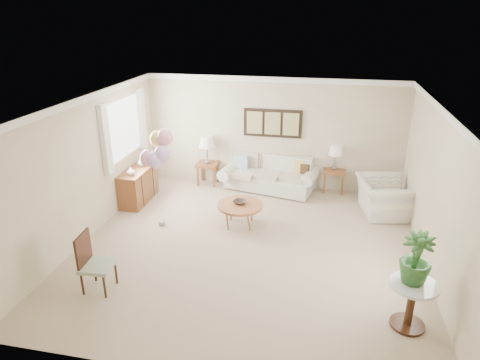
{
  "coord_description": "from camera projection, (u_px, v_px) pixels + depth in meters",
  "views": [
    {
      "loc": [
        1.21,
        -6.59,
        4.0
      ],
      "look_at": [
        -0.28,
        0.6,
        1.05
      ],
      "focal_mm": 32.0,
      "sensor_mm": 36.0,
      "label": 1
    }
  ],
  "objects": [
    {
      "name": "vase_white",
      "position": [
        131.0,
        171.0,
        8.97
      ],
      "size": [
        0.21,
        0.21,
        0.18
      ],
      "primitive_type": "imported",
      "rotation": [
        0.0,
        0.0,
        -0.31
      ],
      "color": "silver",
      "rests_on": "credenza"
    },
    {
      "name": "balloon_cluster",
      "position": [
        157.0,
        150.0,
        7.91
      ],
      "size": [
        0.6,
        0.54,
        1.97
      ],
      "color": "gray",
      "rests_on": "ground"
    },
    {
      "name": "decor_bowl",
      "position": [
        240.0,
        202.0,
        8.35
      ],
      "size": [
        0.31,
        0.31,
        0.06
      ],
      "primitive_type": "imported",
      "rotation": [
        0.0,
        0.0,
        -0.31
      ],
      "color": "#31251E",
      "rests_on": "coffee_table"
    },
    {
      "name": "room_shell",
      "position": [
        244.0,
        160.0,
        7.2
      ],
      "size": [
        6.04,
        6.04,
        2.6
      ],
      "color": "beige",
      "rests_on": "ground"
    },
    {
      "name": "credenza",
      "position": [
        139.0,
        185.0,
        9.45
      ],
      "size": [
        0.46,
        1.2,
        0.74
      ],
      "color": "brown",
      "rests_on": "ground"
    },
    {
      "name": "vase_sage",
      "position": [
        142.0,
        162.0,
        9.47
      ],
      "size": [
        0.22,
        0.22,
        0.2
      ],
      "primitive_type": "imported",
      "rotation": [
        0.0,
        0.0,
        -0.17
      ],
      "color": "#ABAFA8",
      "rests_on": "credenza"
    },
    {
      "name": "lamp_left",
      "position": [
        207.0,
        143.0,
        10.11
      ],
      "size": [
        0.37,
        0.37,
        0.66
      ],
      "color": "gray",
      "rests_on": "end_table_left"
    },
    {
      "name": "side_table",
      "position": [
        412.0,
        294.0,
        5.61
      ],
      "size": [
        0.63,
        0.63,
        0.68
      ],
      "color": "silver",
      "rests_on": "ground"
    },
    {
      "name": "end_table_left",
      "position": [
        208.0,
        166.0,
        10.33
      ],
      "size": [
        0.5,
        0.46,
        0.55
      ],
      "color": "brown",
      "rests_on": "ground"
    },
    {
      "name": "armchair",
      "position": [
        383.0,
        197.0,
        8.87
      ],
      "size": [
        1.16,
        1.28,
        0.73
      ],
      "primitive_type": "imported",
      "rotation": [
        0.0,
        0.0,
        1.74
      ],
      "color": "beige",
      "rests_on": "ground"
    },
    {
      "name": "end_table_right",
      "position": [
        334.0,
        173.0,
        9.91
      ],
      "size": [
        0.51,
        0.46,
        0.56
      ],
      "color": "brown",
      "rests_on": "ground"
    },
    {
      "name": "wall_art_triptych",
      "position": [
        273.0,
        123.0,
        9.82
      ],
      "size": [
        1.35,
        0.06,
        0.65
      ],
      "color": "black",
      "rests_on": "ground"
    },
    {
      "name": "potted_plant",
      "position": [
        416.0,
        258.0,
        5.45
      ],
      "size": [
        0.47,
        0.47,
        0.72
      ],
      "primitive_type": "imported",
      "rotation": [
        0.0,
        0.0,
        -0.2
      ],
      "color": "#1C451A",
      "rests_on": "side_table"
    },
    {
      "name": "coffee_table",
      "position": [
        240.0,
        206.0,
        8.34
      ],
      "size": [
        0.9,
        0.9,
        0.45
      ],
      "color": "#AB5E37",
      "rests_on": "ground"
    },
    {
      "name": "ground_plane",
      "position": [
        248.0,
        247.0,
        7.7
      ],
      "size": [
        6.0,
        6.0,
        0.0
      ],
      "primitive_type": "plane",
      "color": "tan"
    },
    {
      "name": "accent_chair",
      "position": [
        93.0,
        261.0,
        6.4
      ],
      "size": [
        0.48,
        0.48,
        0.93
      ],
      "color": "#8FA084",
      "rests_on": "ground"
    },
    {
      "name": "lamp_right",
      "position": [
        336.0,
        151.0,
        9.72
      ],
      "size": [
        0.32,
        0.32,
        0.57
      ],
      "color": "gray",
      "rests_on": "end_table_right"
    },
    {
      "name": "sofa",
      "position": [
        270.0,
        176.0,
        10.09
      ],
      "size": [
        2.37,
        1.23,
        0.81
      ],
      "color": "beige",
      "rests_on": "ground"
    }
  ]
}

